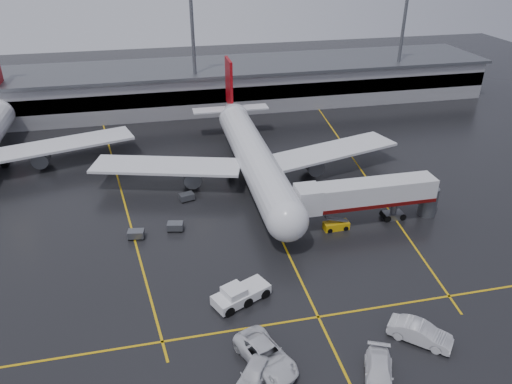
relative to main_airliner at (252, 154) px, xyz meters
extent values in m
plane|color=black|center=(0.00, -9.70, -4.21)|extent=(220.00, 220.00, 0.00)
cube|color=gold|center=(0.00, -9.70, -4.20)|extent=(0.25, 90.00, 0.02)
cube|color=gold|center=(0.00, -31.70, -4.20)|extent=(60.00, 0.25, 0.02)
cube|color=gold|center=(-20.00, 0.30, -4.20)|extent=(9.99, 69.35, 0.02)
cube|color=gold|center=(18.00, 0.30, -4.20)|extent=(7.57, 69.64, 0.02)
cube|color=gray|center=(0.00, 38.30, -0.21)|extent=(120.00, 18.00, 8.00)
cube|color=black|center=(0.00, 29.50, 0.29)|extent=(120.00, 0.40, 3.00)
cube|color=#595B60|center=(0.00, 38.30, 4.09)|extent=(122.00, 19.00, 0.60)
cylinder|color=#595B60|center=(-5.00, 32.30, 8.29)|extent=(0.70, 0.70, 25.00)
cylinder|color=#595B60|center=(40.00, 32.30, 8.29)|extent=(0.70, 0.70, 25.00)
cylinder|color=silver|center=(0.00, -1.70, -0.01)|extent=(5.20, 36.00, 5.20)
sphere|color=silver|center=(0.00, -19.70, -0.01)|extent=(5.20, 5.20, 5.20)
cone|color=silver|center=(0.00, 19.30, 0.59)|extent=(4.94, 8.00, 4.94)
cube|color=maroon|center=(0.00, 20.30, 5.49)|extent=(0.50, 5.50, 8.50)
cube|color=silver|center=(0.00, 19.30, 0.79)|extent=(14.00, 3.00, 0.25)
cube|color=silver|center=(-13.00, 0.30, -0.81)|extent=(22.80, 11.83, 0.40)
cube|color=silver|center=(13.00, 0.30, -0.81)|extent=(22.80, 11.83, 0.40)
cylinder|color=#595B60|center=(-9.50, -0.70, -2.21)|extent=(2.60, 4.50, 2.60)
cylinder|color=#595B60|center=(9.50, -0.70, -2.21)|extent=(2.60, 4.50, 2.60)
cylinder|color=#595B60|center=(0.00, -16.70, -3.21)|extent=(0.56, 0.56, 2.00)
cylinder|color=#595B60|center=(-3.20, 1.30, -3.21)|extent=(0.56, 0.56, 2.00)
cylinder|color=#595B60|center=(3.20, 1.30, -3.21)|extent=(0.56, 0.56, 2.00)
cylinder|color=black|center=(0.00, -16.70, -3.76)|extent=(0.40, 1.10, 1.10)
cylinder|color=black|center=(-3.20, 1.30, -3.66)|extent=(1.00, 1.40, 1.40)
cylinder|color=black|center=(3.20, 1.30, -3.66)|extent=(1.00, 1.40, 1.40)
cone|color=silver|center=(-42.00, 31.30, 0.59)|extent=(4.94, 8.00, 4.94)
cube|color=silver|center=(-42.00, 31.30, 0.79)|extent=(14.00, 3.00, 0.25)
cube|color=silver|center=(-29.00, 12.30, -0.81)|extent=(22.80, 11.83, 0.40)
cylinder|color=#595B60|center=(-32.50, 11.30, -2.21)|extent=(2.60, 4.50, 2.60)
cylinder|color=#595B60|center=(-38.80, 13.30, -3.21)|extent=(0.56, 0.56, 2.00)
cylinder|color=black|center=(-38.80, 13.30, -3.66)|extent=(1.00, 1.40, 1.40)
cube|color=silver|center=(12.00, -15.70, 0.19)|extent=(18.00, 3.20, 3.00)
cube|color=#520807|center=(12.00, -15.70, -1.11)|extent=(18.00, 3.30, 0.50)
cube|color=silver|center=(3.80, -15.70, 0.19)|extent=(3.00, 3.40, 3.30)
cylinder|color=#595B60|center=(16.00, -15.70, -2.71)|extent=(0.80, 0.80, 3.00)
cube|color=#595B60|center=(16.00, -15.70, -3.76)|extent=(2.60, 1.60, 0.90)
cylinder|color=#595B60|center=(21.00, -15.70, -2.21)|extent=(2.40, 2.40, 4.00)
cylinder|color=black|center=(14.90, -15.70, -3.76)|extent=(0.90, 1.80, 0.90)
cylinder|color=black|center=(17.10, -15.70, -3.76)|extent=(0.90, 1.80, 0.90)
cube|color=silver|center=(-7.10, -27.60, -3.42)|extent=(6.62, 4.82, 1.05)
cube|color=silver|center=(-7.89, -27.97, -2.54)|extent=(2.80, 2.80, 0.88)
cube|color=black|center=(-7.89, -27.97, -2.54)|extent=(2.52, 2.52, 0.79)
cylinder|color=black|center=(-9.17, -28.56, -3.73)|extent=(2.14, 2.87, 1.14)
cylinder|color=black|center=(-7.10, -27.60, -3.73)|extent=(2.14, 2.87, 1.14)
cylinder|color=black|center=(-5.02, -26.64, -3.73)|extent=(2.14, 2.87, 1.14)
cube|color=#DDA60B|center=(7.58, -16.58, -3.70)|extent=(3.35, 1.51, 1.01)
cube|color=#595B60|center=(7.58, -16.58, -2.74)|extent=(3.21, 0.95, 1.15)
cylinder|color=black|center=(6.48, -16.62, -3.93)|extent=(0.70, 1.58, 0.64)
cylinder|color=black|center=(8.68, -16.53, -3.93)|extent=(0.70, 1.58, 0.64)
imported|color=silver|center=(-6.54, -36.31, -3.24)|extent=(5.48, 7.68, 1.94)
imported|color=white|center=(2.47, -40.27, -3.36)|extent=(4.55, 6.32, 1.70)
imported|color=silver|center=(8.27, -36.79, -3.24)|extent=(5.78, 5.47, 1.95)
imported|color=silver|center=(-7.92, -37.96, -3.30)|extent=(4.84, 5.59, 1.82)
cube|color=#595B60|center=(-12.84, -12.41, -3.56)|extent=(2.22, 1.68, 0.90)
cylinder|color=black|center=(-13.72, -12.73, -4.03)|extent=(0.40, 0.20, 0.40)
cylinder|color=black|center=(-12.16, -13.06, -4.03)|extent=(0.40, 0.20, 0.40)
cylinder|color=black|center=(-13.52, -11.75, -4.03)|extent=(0.40, 0.20, 0.40)
cylinder|color=black|center=(-11.95, -12.08, -4.03)|extent=(0.40, 0.20, 0.40)
cube|color=#595B60|center=(-17.80, -13.18, -3.56)|extent=(2.18, 1.60, 0.90)
cylinder|color=black|center=(-18.67, -13.55, -4.03)|extent=(0.40, 0.20, 0.40)
cylinder|color=black|center=(-17.09, -13.80, -4.03)|extent=(0.40, 0.20, 0.40)
cylinder|color=black|center=(-18.51, -12.56, -4.03)|extent=(0.40, 0.20, 0.40)
cylinder|color=black|center=(-16.93, -12.82, -4.03)|extent=(0.40, 0.20, 0.40)
cube|color=#595B60|center=(-10.67, -4.82, -3.56)|extent=(2.27, 1.78, 0.90)
cylinder|color=black|center=(-11.31, -5.51, -4.03)|extent=(0.40, 0.20, 0.40)
cylinder|color=black|center=(-9.77, -5.09, -4.03)|extent=(0.40, 0.20, 0.40)
cylinder|color=black|center=(-11.58, -4.55, -4.03)|extent=(0.40, 0.20, 0.40)
cylinder|color=black|center=(-10.03, -4.12, -4.03)|extent=(0.40, 0.20, 0.40)
camera|label=1|loc=(-14.12, -66.56, 30.14)|focal=34.15mm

